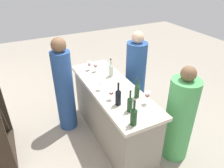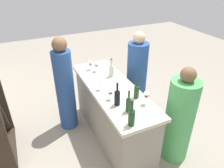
{
  "view_description": "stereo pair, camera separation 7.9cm",
  "coord_description": "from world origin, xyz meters",
  "px_view_note": "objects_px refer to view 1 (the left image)",
  "views": [
    {
      "loc": [
        -2.43,
        1.21,
        2.57
      ],
      "look_at": [
        0.0,
        0.0,
        1.0
      ],
      "focal_mm": 33.9,
      "sensor_mm": 36.0,
      "label": 1
    },
    {
      "loc": [
        -2.46,
        1.14,
        2.57
      ],
      "look_at": [
        0.0,
        0.0,
        1.0
      ],
      "focal_mm": 33.9,
      "sensor_mm": 36.0,
      "label": 2
    }
  ],
  "objects_px": {
    "wine_bottle_second_left_olive_green": "(130,103)",
    "wine_glass_near_right": "(89,64)",
    "wine_bottle_center_near_black": "(118,96)",
    "wine_glass_far_left": "(111,93)",
    "person_right_guest": "(64,89)",
    "wine_bottle_leftmost_olive_green": "(134,116)",
    "person_left_guest": "(179,118)",
    "wine_glass_near_center": "(95,66)",
    "wine_glass_far_center": "(100,83)",
    "wine_bottle_rightmost_clear_pale": "(111,70)",
    "wine_glass_near_left": "(147,96)",
    "wine_bottle_second_right_olive_green": "(137,90)",
    "person_center_guest": "(135,78)"
  },
  "relations": [
    {
      "from": "wine_bottle_second_left_olive_green",
      "to": "wine_glass_near_right",
      "type": "bearing_deg",
      "value": 0.94
    },
    {
      "from": "wine_bottle_center_near_black",
      "to": "wine_glass_far_left",
      "type": "relative_size",
      "value": 2.4
    },
    {
      "from": "person_right_guest",
      "to": "wine_glass_far_left",
      "type": "bearing_deg",
      "value": -55.21
    },
    {
      "from": "wine_bottle_leftmost_olive_green",
      "to": "person_left_guest",
      "type": "xyz_separation_m",
      "value": [
        0.09,
        -0.83,
        -0.41
      ]
    },
    {
      "from": "wine_bottle_center_near_black",
      "to": "wine_glass_near_center",
      "type": "distance_m",
      "value": 1.03
    },
    {
      "from": "wine_glass_near_right",
      "to": "wine_bottle_second_left_olive_green",
      "type": "bearing_deg",
      "value": -179.06
    },
    {
      "from": "wine_glass_far_center",
      "to": "wine_bottle_leftmost_olive_green",
      "type": "bearing_deg",
      "value": -178.37
    },
    {
      "from": "wine_bottle_rightmost_clear_pale",
      "to": "wine_glass_near_right",
      "type": "bearing_deg",
      "value": 31.08
    },
    {
      "from": "wine_glass_near_left",
      "to": "person_left_guest",
      "type": "height_order",
      "value": "person_left_guest"
    },
    {
      "from": "wine_glass_far_left",
      "to": "wine_glass_near_left",
      "type": "bearing_deg",
      "value": -127.56
    },
    {
      "from": "wine_glass_near_center",
      "to": "wine_glass_near_left",
      "type": "bearing_deg",
      "value": -168.53
    },
    {
      "from": "wine_bottle_leftmost_olive_green",
      "to": "wine_glass_near_left",
      "type": "bearing_deg",
      "value": -53.44
    },
    {
      "from": "person_left_guest",
      "to": "person_right_guest",
      "type": "distance_m",
      "value": 1.85
    },
    {
      "from": "wine_bottle_second_left_olive_green",
      "to": "wine_bottle_second_right_olive_green",
      "type": "height_order",
      "value": "wine_bottle_second_left_olive_green"
    },
    {
      "from": "wine_glass_near_left",
      "to": "wine_glass_near_center",
      "type": "height_order",
      "value": "wine_glass_near_left"
    },
    {
      "from": "wine_bottle_rightmost_clear_pale",
      "to": "wine_glass_near_center",
      "type": "xyz_separation_m",
      "value": [
        0.27,
        0.15,
        -0.01
      ]
    },
    {
      "from": "wine_glass_near_left",
      "to": "wine_glass_far_left",
      "type": "relative_size",
      "value": 1.26
    },
    {
      "from": "wine_glass_near_center",
      "to": "wine_glass_near_right",
      "type": "relative_size",
      "value": 1.0
    },
    {
      "from": "wine_glass_near_right",
      "to": "person_right_guest",
      "type": "height_order",
      "value": "person_right_guest"
    },
    {
      "from": "person_right_guest",
      "to": "wine_bottle_leftmost_olive_green",
      "type": "bearing_deg",
      "value": -65.16
    },
    {
      "from": "wine_bottle_second_left_olive_green",
      "to": "wine_glass_near_right",
      "type": "xyz_separation_m",
      "value": [
        1.32,
        0.02,
        -0.01
      ]
    },
    {
      "from": "wine_bottle_leftmost_olive_green",
      "to": "wine_glass_near_center",
      "type": "relative_size",
      "value": 2.13
    },
    {
      "from": "wine_bottle_second_left_olive_green",
      "to": "person_left_guest",
      "type": "relative_size",
      "value": 0.2
    },
    {
      "from": "person_right_guest",
      "to": "wine_bottle_second_left_olive_green",
      "type": "bearing_deg",
      "value": -58.3
    },
    {
      "from": "wine_bottle_rightmost_clear_pale",
      "to": "person_center_guest",
      "type": "bearing_deg",
      "value": -78.13
    },
    {
      "from": "wine_bottle_leftmost_olive_green",
      "to": "wine_glass_far_center",
      "type": "distance_m",
      "value": 0.87
    },
    {
      "from": "wine_bottle_leftmost_olive_green",
      "to": "wine_bottle_second_left_olive_green",
      "type": "height_order",
      "value": "wine_bottle_leftmost_olive_green"
    },
    {
      "from": "person_center_guest",
      "to": "person_right_guest",
      "type": "height_order",
      "value": "person_right_guest"
    },
    {
      "from": "wine_glass_near_right",
      "to": "person_right_guest",
      "type": "xyz_separation_m",
      "value": [
        -0.12,
        0.5,
        -0.28
      ]
    },
    {
      "from": "wine_bottle_center_near_black",
      "to": "wine_glass_near_right",
      "type": "xyz_separation_m",
      "value": [
        1.13,
        -0.04,
        -0.02
      ]
    },
    {
      "from": "wine_bottle_second_left_olive_green",
      "to": "wine_glass_far_left",
      "type": "bearing_deg",
      "value": 15.21
    },
    {
      "from": "wine_bottle_leftmost_olive_green",
      "to": "wine_bottle_center_near_black",
      "type": "height_order",
      "value": "same"
    },
    {
      "from": "wine_glass_far_left",
      "to": "wine_glass_far_center",
      "type": "bearing_deg",
      "value": 4.73
    },
    {
      "from": "wine_bottle_second_left_olive_green",
      "to": "wine_glass_near_left",
      "type": "height_order",
      "value": "wine_bottle_second_left_olive_green"
    },
    {
      "from": "wine_bottle_center_near_black",
      "to": "wine_glass_far_left",
      "type": "xyz_separation_m",
      "value": [
        0.15,
        0.03,
        -0.03
      ]
    },
    {
      "from": "wine_bottle_rightmost_clear_pale",
      "to": "person_left_guest",
      "type": "relative_size",
      "value": 0.21
    },
    {
      "from": "person_left_guest",
      "to": "wine_glass_near_right",
      "type": "bearing_deg",
      "value": -84.92
    },
    {
      "from": "person_center_guest",
      "to": "wine_glass_near_right",
      "type": "bearing_deg",
      "value": 2.36
    },
    {
      "from": "wine_bottle_rightmost_clear_pale",
      "to": "person_right_guest",
      "type": "xyz_separation_m",
      "value": [
        0.25,
        0.73,
        -0.29
      ]
    },
    {
      "from": "wine_bottle_second_right_olive_green",
      "to": "wine_glass_far_center",
      "type": "bearing_deg",
      "value": 41.67
    },
    {
      "from": "wine_bottle_rightmost_clear_pale",
      "to": "wine_glass_far_left",
      "type": "relative_size",
      "value": 2.25
    },
    {
      "from": "wine_bottle_rightmost_clear_pale",
      "to": "person_center_guest",
      "type": "xyz_separation_m",
      "value": [
        0.12,
        -0.56,
        -0.33
      ]
    },
    {
      "from": "wine_bottle_leftmost_olive_green",
      "to": "wine_bottle_center_near_black",
      "type": "xyz_separation_m",
      "value": [
        0.42,
        -0.03,
        0.0
      ]
    },
    {
      "from": "wine_bottle_second_right_olive_green",
      "to": "wine_glass_near_right",
      "type": "relative_size",
      "value": 1.91
    },
    {
      "from": "wine_bottle_rightmost_clear_pale",
      "to": "wine_glass_near_center",
      "type": "relative_size",
      "value": 2.0
    },
    {
      "from": "wine_glass_near_center",
      "to": "person_right_guest",
      "type": "bearing_deg",
      "value": 92.05
    },
    {
      "from": "wine_bottle_second_right_olive_green",
      "to": "wine_glass_near_left",
      "type": "relative_size",
      "value": 1.71
    },
    {
      "from": "wine_bottle_leftmost_olive_green",
      "to": "wine_glass_near_left",
      "type": "xyz_separation_m",
      "value": [
        0.28,
        -0.38,
        -0.01
      ]
    },
    {
      "from": "person_center_guest",
      "to": "person_right_guest",
      "type": "xyz_separation_m",
      "value": [
        0.13,
        1.29,
        0.04
      ]
    },
    {
      "from": "wine_bottle_second_right_olive_green",
      "to": "wine_glass_near_left",
      "type": "xyz_separation_m",
      "value": [
        -0.18,
        -0.04,
        0.01
      ]
    }
  ]
}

